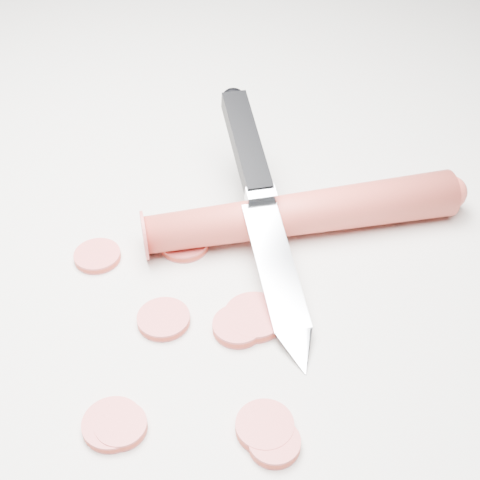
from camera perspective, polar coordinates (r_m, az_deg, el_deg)
The scene contains 12 objects.
ground at distance 0.45m, azimuth 0.63°, elevation -4.05°, with size 2.40×2.40×0.00m, color beige.
carrot at distance 0.48m, azimuth 5.37°, elevation 2.29°, with size 0.03×0.03×0.23m, color red.
carrot_slice_0 at distance 0.48m, azimuth -12.08°, elevation -1.35°, with size 0.03×0.03×0.01m, color #C74644.
carrot_slice_1 at distance 0.42m, azimuth -0.17°, elevation -7.38°, with size 0.03×0.03×0.01m, color #C74644.
carrot_slice_2 at distance 0.43m, azimuth -6.54°, elevation -6.73°, with size 0.03×0.03×0.01m, color #C74644.
carrot_slice_3 at distance 0.38m, azimuth 2.12°, elevation -15.63°, with size 0.03×0.03×0.01m, color #C74644.
carrot_slice_4 at distance 0.43m, azimuth 1.23°, elevation -6.60°, with size 0.04×0.04×0.01m, color #C74644.
carrot_slice_5 at distance 0.48m, azimuth -4.78°, elevation -0.34°, with size 0.03×0.03×0.01m, color #C74644.
carrot_slice_6 at distance 0.39m, azimuth -10.82°, elevation -15.20°, with size 0.03×0.03×0.01m, color #C74644.
carrot_slice_7 at distance 0.38m, azimuth 2.95°, elevation -16.93°, with size 0.03×0.03×0.01m, color #C74644.
carrot_slice_8 at distance 0.39m, azimuth -10.11°, elevation -15.38°, with size 0.03×0.03×0.01m, color #C74644.
kitchen_knife at distance 0.46m, azimuth 2.17°, elevation 2.67°, with size 0.19×0.18×0.07m, color silver, non-canonical shape.
Camera 1 is at (0.18, -0.26, 0.32)m, focal length 50.00 mm.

